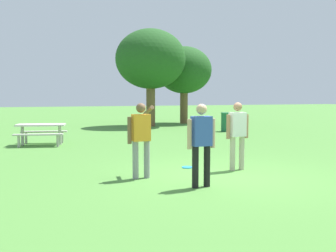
{
  "coord_description": "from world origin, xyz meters",
  "views": [
    {
      "loc": [
        -4.24,
        -7.64,
        1.79
      ],
      "look_at": [
        -0.51,
        1.94,
        1.0
      ],
      "focal_mm": 41.73,
      "sensor_mm": 36.0,
      "label": 1
    }
  ],
  "objects_px": {
    "frisbee": "(187,167)",
    "person_bystander": "(201,140)",
    "picnic_table_near": "(41,130)",
    "person_thrower": "(141,134)",
    "person_catcher": "(237,131)",
    "trash_can_beside_table": "(227,122)",
    "tree_far_right": "(184,71)",
    "tree_broad_center": "(151,60)"
  },
  "relations": [
    {
      "from": "frisbee",
      "to": "trash_can_beside_table",
      "type": "bearing_deg",
      "value": 54.78
    },
    {
      "from": "person_catcher",
      "to": "frisbee",
      "type": "distance_m",
      "value": 1.54
    },
    {
      "from": "frisbee",
      "to": "picnic_table_near",
      "type": "relative_size",
      "value": 0.14
    },
    {
      "from": "person_catcher",
      "to": "tree_far_right",
      "type": "xyz_separation_m",
      "value": [
        5.29,
        15.29,
        2.5
      ]
    },
    {
      "from": "person_thrower",
      "to": "person_catcher",
      "type": "xyz_separation_m",
      "value": [
        2.45,
        0.06,
        -0.02
      ]
    },
    {
      "from": "trash_can_beside_table",
      "to": "tree_broad_center",
      "type": "height_order",
      "value": "tree_broad_center"
    },
    {
      "from": "person_catcher",
      "to": "picnic_table_near",
      "type": "xyz_separation_m",
      "value": [
        -4.12,
        6.79,
        -0.38
      ]
    },
    {
      "from": "person_catcher",
      "to": "trash_can_beside_table",
      "type": "xyz_separation_m",
      "value": [
        4.96,
        9.15,
        -0.46
      ]
    },
    {
      "from": "person_thrower",
      "to": "person_bystander",
      "type": "bearing_deg",
      "value": -55.43
    },
    {
      "from": "person_bystander",
      "to": "picnic_table_near",
      "type": "xyz_separation_m",
      "value": [
        -2.52,
        8.08,
        -0.38
      ]
    },
    {
      "from": "picnic_table_near",
      "to": "tree_far_right",
      "type": "bearing_deg",
      "value": 42.09
    },
    {
      "from": "person_bystander",
      "to": "trash_can_beside_table",
      "type": "bearing_deg",
      "value": 57.85
    },
    {
      "from": "person_bystander",
      "to": "frisbee",
      "type": "xyz_separation_m",
      "value": [
        0.59,
        1.99,
        -0.93
      ]
    },
    {
      "from": "frisbee",
      "to": "person_bystander",
      "type": "bearing_deg",
      "value": -106.64
    },
    {
      "from": "person_catcher",
      "to": "person_bystander",
      "type": "distance_m",
      "value": 2.06
    },
    {
      "from": "person_bystander",
      "to": "tree_far_right",
      "type": "height_order",
      "value": "tree_far_right"
    },
    {
      "from": "person_thrower",
      "to": "person_catcher",
      "type": "height_order",
      "value": "same"
    },
    {
      "from": "person_bystander",
      "to": "tree_broad_center",
      "type": "xyz_separation_m",
      "value": [
        4.08,
        15.07,
        2.98
      ]
    },
    {
      "from": "frisbee",
      "to": "tree_broad_center",
      "type": "xyz_separation_m",
      "value": [
        3.49,
        13.08,
        3.91
      ]
    },
    {
      "from": "person_catcher",
      "to": "person_bystander",
      "type": "bearing_deg",
      "value": -141.09
    },
    {
      "from": "picnic_table_near",
      "to": "person_thrower",
      "type": "bearing_deg",
      "value": -76.28
    },
    {
      "from": "person_thrower",
      "to": "tree_broad_center",
      "type": "relative_size",
      "value": 0.29
    },
    {
      "from": "person_thrower",
      "to": "frisbee",
      "type": "relative_size",
      "value": 6.04
    },
    {
      "from": "person_catcher",
      "to": "tree_far_right",
      "type": "height_order",
      "value": "tree_far_right"
    },
    {
      "from": "picnic_table_near",
      "to": "trash_can_beside_table",
      "type": "bearing_deg",
      "value": 14.58
    },
    {
      "from": "frisbee",
      "to": "tree_far_right",
      "type": "distance_m",
      "value": 16.26
    },
    {
      "from": "frisbee",
      "to": "picnic_table_near",
      "type": "distance_m",
      "value": 6.87
    },
    {
      "from": "frisbee",
      "to": "picnic_table_near",
      "type": "xyz_separation_m",
      "value": [
        -3.12,
        6.09,
        0.55
      ]
    },
    {
      "from": "person_catcher",
      "to": "frisbee",
      "type": "xyz_separation_m",
      "value": [
        -1.01,
        0.7,
        -0.93
      ]
    },
    {
      "from": "person_catcher",
      "to": "tree_broad_center",
      "type": "relative_size",
      "value": 0.29
    },
    {
      "from": "person_catcher",
      "to": "frisbee",
      "type": "height_order",
      "value": "person_catcher"
    },
    {
      "from": "person_bystander",
      "to": "person_thrower",
      "type": "bearing_deg",
      "value": 124.57
    },
    {
      "from": "frisbee",
      "to": "tree_far_right",
      "type": "height_order",
      "value": "tree_far_right"
    },
    {
      "from": "person_thrower",
      "to": "tree_far_right",
      "type": "distance_m",
      "value": 17.37
    },
    {
      "from": "frisbee",
      "to": "trash_can_beside_table",
      "type": "relative_size",
      "value": 0.28
    },
    {
      "from": "trash_can_beside_table",
      "to": "frisbee",
      "type": "bearing_deg",
      "value": -125.22
    },
    {
      "from": "tree_broad_center",
      "to": "person_thrower",
      "type": "bearing_deg",
      "value": -109.61
    },
    {
      "from": "trash_can_beside_table",
      "to": "tree_far_right",
      "type": "xyz_separation_m",
      "value": [
        0.32,
        6.14,
        2.96
      ]
    },
    {
      "from": "person_thrower",
      "to": "tree_broad_center",
      "type": "bearing_deg",
      "value": 70.39
    },
    {
      "from": "person_bystander",
      "to": "frisbee",
      "type": "distance_m",
      "value": 2.28
    },
    {
      "from": "frisbee",
      "to": "tree_broad_center",
      "type": "relative_size",
      "value": 0.05
    },
    {
      "from": "person_catcher",
      "to": "trash_can_beside_table",
      "type": "height_order",
      "value": "person_catcher"
    }
  ]
}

